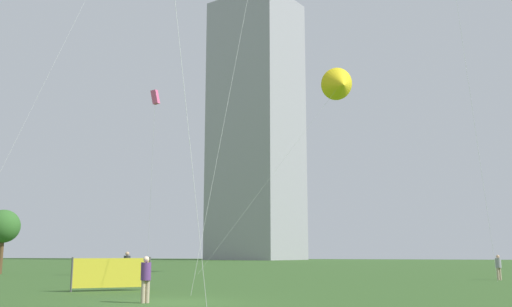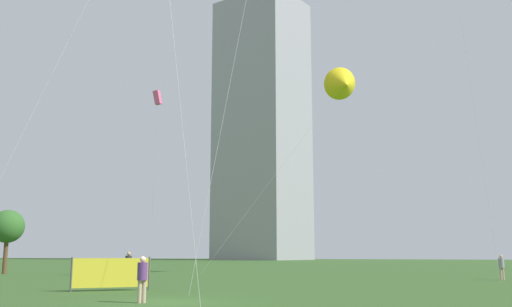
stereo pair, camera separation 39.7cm
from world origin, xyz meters
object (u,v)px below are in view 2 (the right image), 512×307
at_px(person_standing_2, 128,264).
at_px(park_tree_0, 8,227).
at_px(person_standing_1, 142,276).
at_px(kite_flying_0, 157,99).
at_px(event_banner, 111,273).
at_px(distant_highrise_0, 262,127).
at_px(person_standing_0, 501,266).
at_px(kite_flying_1, 343,84).

relative_size(person_standing_2, park_tree_0, 0.34).
xyz_separation_m(person_standing_1, kite_flying_0, (-9.76, 17.50, 11.74)).
height_order(person_standing_1, event_banner, person_standing_1).
bearing_deg(park_tree_0, event_banner, -36.29).
bearing_deg(distant_highrise_0, kite_flying_0, -58.52).
xyz_separation_m(person_standing_0, kite_flying_1, (-10.80, 6.84, 14.77)).
height_order(kite_flying_1, event_banner, kite_flying_1).
distance_m(kite_flying_1, distant_highrise_0, 98.91).
height_order(person_standing_2, kite_flying_0, kite_flying_0).
relative_size(kite_flying_0, park_tree_0, 2.59).
distance_m(person_standing_0, person_standing_2, 22.76).
height_order(person_standing_0, person_standing_2, person_standing_2).
distance_m(person_standing_2, kite_flying_0, 12.91).
bearing_deg(person_standing_2, park_tree_0, -18.35).
height_order(kite_flying_0, event_banner, kite_flying_0).
bearing_deg(park_tree_0, person_standing_1, -38.58).
bearing_deg(kite_flying_0, person_standing_0, 10.12).
bearing_deg(person_standing_2, kite_flying_1, -115.54).
distance_m(person_standing_2, kite_flying_1, 24.01).
bearing_deg(kite_flying_1, person_standing_0, -32.35).
height_order(kite_flying_0, distant_highrise_0, distant_highrise_0).
xyz_separation_m(kite_flying_1, distant_highrise_0, (-38.21, 89.39, 18.25)).
xyz_separation_m(person_standing_1, event_banner, (-4.49, 4.84, -0.11)).
xyz_separation_m(person_standing_2, park_tree_0, (-16.08, 7.28, 2.75)).
bearing_deg(park_tree_0, kite_flying_1, 18.93).
xyz_separation_m(park_tree_0, event_banner, (19.82, -14.55, -2.97)).
relative_size(person_standing_0, event_banner, 0.58).
bearing_deg(kite_flying_0, event_banner, -67.43).
height_order(kite_flying_1, distant_highrise_0, distant_highrise_0).
height_order(kite_flying_1, park_tree_0, kite_flying_1).
height_order(person_standing_0, park_tree_0, park_tree_0).
xyz_separation_m(person_standing_0, person_standing_1, (-12.52, -21.48, 0.00)).
bearing_deg(person_standing_1, distant_highrise_0, -125.17).
xyz_separation_m(person_standing_0, park_tree_0, (-36.83, -2.09, 2.86)).
bearing_deg(event_banner, park_tree_0, 143.71).
bearing_deg(event_banner, distant_highrise_0, 105.83).
xyz_separation_m(kite_flying_1, park_tree_0, (-26.03, -8.93, -11.91)).
distance_m(park_tree_0, distant_highrise_0, 103.56).
bearing_deg(event_banner, person_standing_2, 117.19).
distance_m(person_standing_2, event_banner, 8.18).
relative_size(kite_flying_0, distant_highrise_0, 0.20).
distance_m(kite_flying_1, park_tree_0, 29.98).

